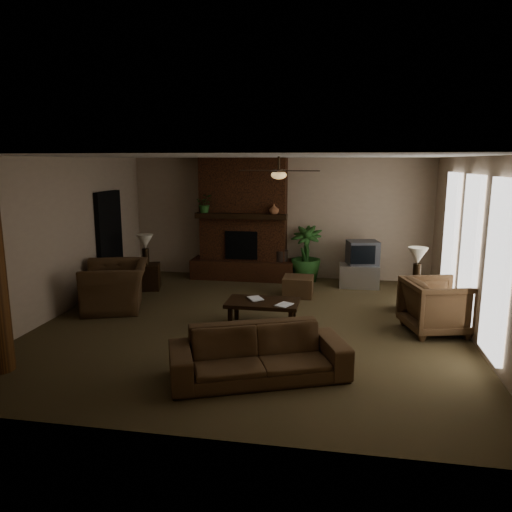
% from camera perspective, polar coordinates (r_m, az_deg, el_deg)
% --- Properties ---
extents(room_shell, '(7.00, 7.00, 7.00)m').
position_cam_1_polar(room_shell, '(7.96, -0.50, 1.57)').
color(room_shell, brown).
rests_on(room_shell, ground).
extents(fireplace, '(2.40, 0.70, 2.80)m').
position_cam_1_polar(fireplace, '(11.27, -1.52, 3.15)').
color(fireplace, '#512915').
rests_on(fireplace, ground).
extents(windows, '(0.08, 3.65, 2.35)m').
position_cam_1_polar(windows, '(8.29, 23.95, 0.63)').
color(windows, white).
rests_on(windows, ground).
extents(doorway, '(0.10, 1.00, 2.10)m').
position_cam_1_polar(doorway, '(10.82, -16.91, 1.77)').
color(doorway, black).
rests_on(doorway, ground).
extents(ceiling_fan, '(1.35, 1.35, 0.37)m').
position_cam_1_polar(ceiling_fan, '(8.08, 2.71, 9.76)').
color(ceiling_fan, black).
rests_on(ceiling_fan, ceiling).
extents(sofa, '(2.32, 1.43, 0.87)m').
position_cam_1_polar(sofa, '(6.20, 0.32, -10.52)').
color(sofa, '#503822').
rests_on(sofa, ground).
extents(armchair_left, '(1.25, 1.53, 1.15)m').
position_cam_1_polar(armchair_left, '(9.38, -16.28, -2.55)').
color(armchair_left, '#503822').
rests_on(armchair_left, ground).
extents(armchair_right, '(1.09, 1.13, 0.96)m').
position_cam_1_polar(armchair_right, '(8.28, 20.61, -5.30)').
color(armchair_right, '#503822').
rests_on(armchair_right, ground).
extents(coffee_table, '(1.20, 0.70, 0.43)m').
position_cam_1_polar(coffee_table, '(8.10, 0.79, -5.73)').
color(coffee_table, black).
rests_on(coffee_table, ground).
extents(ottoman, '(0.60, 0.60, 0.40)m').
position_cam_1_polar(ottoman, '(9.95, 5.00, -3.59)').
color(ottoman, '#503822').
rests_on(ottoman, ground).
extents(tv_stand, '(0.86, 0.52, 0.50)m').
position_cam_1_polar(tv_stand, '(10.83, 12.07, -2.30)').
color(tv_stand, silver).
rests_on(tv_stand, ground).
extents(tv, '(0.74, 0.65, 0.52)m').
position_cam_1_polar(tv, '(10.78, 12.49, 0.39)').
color(tv, '#3A3A3C').
rests_on(tv, tv_stand).
extents(floor_vase, '(0.34, 0.34, 0.77)m').
position_cam_1_polar(floor_vase, '(11.19, 2.92, -0.68)').
color(floor_vase, black).
rests_on(floor_vase, ground).
extents(floor_plant, '(0.91, 1.37, 0.71)m').
position_cam_1_polar(floor_plant, '(11.15, 5.88, -1.17)').
color(floor_plant, '#295622').
rests_on(floor_plant, ground).
extents(side_table_left, '(0.61, 0.61, 0.55)m').
position_cam_1_polar(side_table_left, '(10.67, -12.67, -2.39)').
color(side_table_left, black).
rests_on(side_table_left, ground).
extents(lamp_left, '(0.38, 0.38, 0.65)m').
position_cam_1_polar(lamp_left, '(10.50, -12.97, 1.43)').
color(lamp_left, black).
rests_on(lamp_left, side_table_left).
extents(side_table_right, '(0.61, 0.61, 0.55)m').
position_cam_1_polar(side_table_right, '(9.31, 18.04, -4.67)').
color(side_table_right, black).
rests_on(side_table_right, ground).
extents(lamp_right, '(0.41, 0.41, 0.65)m').
position_cam_1_polar(lamp_right, '(9.18, 18.58, -0.26)').
color(lamp_right, black).
rests_on(lamp_right, side_table_right).
extents(mantel_plant, '(0.46, 0.49, 0.33)m').
position_cam_1_polar(mantel_plant, '(11.13, -6.05, 5.94)').
color(mantel_plant, '#295622').
rests_on(mantel_plant, fireplace).
extents(mantel_vase, '(0.28, 0.28, 0.22)m').
position_cam_1_polar(mantel_vase, '(10.78, 2.15, 5.54)').
color(mantel_vase, '#905A39').
rests_on(mantel_vase, fireplace).
extents(book_a, '(0.20, 0.13, 0.29)m').
position_cam_1_polar(book_a, '(8.10, -0.79, -4.25)').
color(book_a, '#999999').
rests_on(book_a, coffee_table).
extents(book_b, '(0.20, 0.11, 0.29)m').
position_cam_1_polar(book_b, '(7.86, 2.69, -4.73)').
color(book_b, '#999999').
rests_on(book_b, coffee_table).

